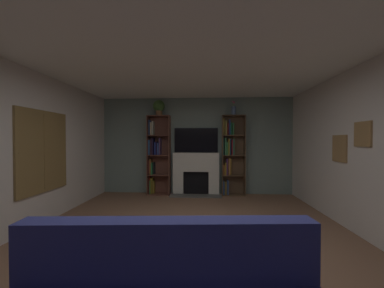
{
  "coord_description": "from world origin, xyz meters",
  "views": [
    {
      "loc": [
        0.24,
        -2.79,
        1.46
      ],
      "look_at": [
        0.0,
        1.31,
        1.39
      ],
      "focal_mm": 20.78,
      "sensor_mm": 36.0,
      "label": 1
    }
  ],
  "objects_px": {
    "bookshelf_left": "(157,155)",
    "coffee_table": "(183,253)",
    "tv": "(196,140)",
    "vase_with_flowers": "(234,110)",
    "potted_plant": "(159,107)",
    "bookshelf_right": "(231,154)",
    "fireplace": "(196,172)"
  },
  "relations": [
    {
      "from": "fireplace",
      "to": "coffee_table",
      "type": "distance_m",
      "value": 3.82
    },
    {
      "from": "bookshelf_left",
      "to": "vase_with_flowers",
      "type": "bearing_deg",
      "value": -0.84
    },
    {
      "from": "tv",
      "to": "bookshelf_left",
      "type": "distance_m",
      "value": 1.15
    },
    {
      "from": "potted_plant",
      "to": "coffee_table",
      "type": "height_order",
      "value": "potted_plant"
    },
    {
      "from": "potted_plant",
      "to": "coffee_table",
      "type": "distance_m",
      "value": 4.39
    },
    {
      "from": "tv",
      "to": "vase_with_flowers",
      "type": "height_order",
      "value": "vase_with_flowers"
    },
    {
      "from": "bookshelf_right",
      "to": "bookshelf_left",
      "type": "bearing_deg",
      "value": -179.51
    },
    {
      "from": "tv",
      "to": "potted_plant",
      "type": "bearing_deg",
      "value": -173.13
    },
    {
      "from": "fireplace",
      "to": "bookshelf_right",
      "type": "distance_m",
      "value": 1.05
    },
    {
      "from": "fireplace",
      "to": "tv",
      "type": "distance_m",
      "value": 0.87
    },
    {
      "from": "tv",
      "to": "bookshelf_right",
      "type": "bearing_deg",
      "value": -4.46
    },
    {
      "from": "fireplace",
      "to": "bookshelf_left",
      "type": "bearing_deg",
      "value": -179.44
    },
    {
      "from": "potted_plant",
      "to": "tv",
      "type": "bearing_deg",
      "value": 6.87
    },
    {
      "from": "bookshelf_left",
      "to": "coffee_table",
      "type": "bearing_deg",
      "value": -74.02
    },
    {
      "from": "fireplace",
      "to": "vase_with_flowers",
      "type": "xyz_separation_m",
      "value": [
        1.0,
        -0.04,
        1.66
      ]
    },
    {
      "from": "potted_plant",
      "to": "vase_with_flowers",
      "type": "relative_size",
      "value": 1.09
    },
    {
      "from": "tv",
      "to": "vase_with_flowers",
      "type": "xyz_separation_m",
      "value": [
        1.0,
        -0.12,
        0.79
      ]
    },
    {
      "from": "bookshelf_right",
      "to": "coffee_table",
      "type": "height_order",
      "value": "bookshelf_right"
    },
    {
      "from": "tv",
      "to": "bookshelf_left",
      "type": "height_order",
      "value": "bookshelf_left"
    },
    {
      "from": "bookshelf_right",
      "to": "tv",
      "type": "bearing_deg",
      "value": 175.54
    },
    {
      "from": "fireplace",
      "to": "coffee_table",
      "type": "relative_size",
      "value": 1.77
    },
    {
      "from": "tv",
      "to": "bookshelf_left",
      "type": "bearing_deg",
      "value": -175.22
    },
    {
      "from": "coffee_table",
      "to": "bookshelf_left",
      "type": "bearing_deg",
      "value": 105.98
    },
    {
      "from": "tv",
      "to": "coffee_table",
      "type": "bearing_deg",
      "value": -89.7
    },
    {
      "from": "vase_with_flowers",
      "to": "bookshelf_right",
      "type": "bearing_deg",
      "value": 145.96
    },
    {
      "from": "bookshelf_right",
      "to": "vase_with_flowers",
      "type": "bearing_deg",
      "value": -34.04
    },
    {
      "from": "tv",
      "to": "coffee_table",
      "type": "relative_size",
      "value": 1.56
    },
    {
      "from": "fireplace",
      "to": "tv",
      "type": "bearing_deg",
      "value": 90.0
    },
    {
      "from": "fireplace",
      "to": "bookshelf_right",
      "type": "relative_size",
      "value": 0.63
    },
    {
      "from": "bookshelf_left",
      "to": "vase_with_flowers",
      "type": "xyz_separation_m",
      "value": [
        2.06,
        -0.03,
        1.2
      ]
    },
    {
      "from": "bookshelf_right",
      "to": "vase_with_flowers",
      "type": "relative_size",
      "value": 5.53
    },
    {
      "from": "bookshelf_left",
      "to": "coffee_table",
      "type": "height_order",
      "value": "bookshelf_left"
    }
  ]
}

